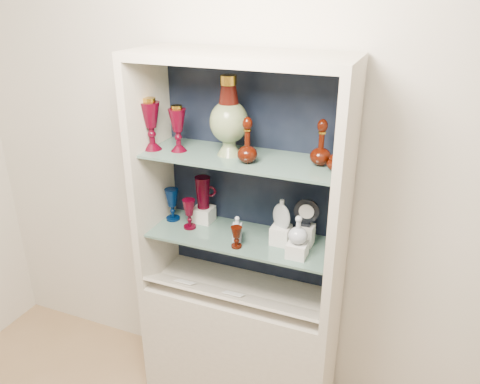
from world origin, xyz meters
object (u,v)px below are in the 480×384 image
at_px(pedestal_lamp_left, 151,124).
at_px(flat_flask, 282,213).
at_px(ruby_decanter_a, 247,138).
at_px(pedestal_lamp_right, 178,128).
at_px(lidded_bowl, 336,161).
at_px(cameo_medallion, 307,212).
at_px(clear_square_bottle, 237,228).
at_px(ruby_decanter_b, 321,141).
at_px(enamel_urn, 229,116).
at_px(ruby_goblet_tall, 189,214).
at_px(ruby_goblet_small, 236,237).
at_px(clear_round_decanter, 298,230).
at_px(ruby_pitcher, 203,192).
at_px(cobalt_goblet, 172,204).

xyz_separation_m(pedestal_lamp_left, flat_flask, (0.64, 0.07, -0.38)).
bearing_deg(pedestal_lamp_left, ruby_decanter_a, -0.66).
bearing_deg(pedestal_lamp_right, lidded_bowl, 0.89).
bearing_deg(cameo_medallion, clear_square_bottle, -170.09).
bearing_deg(ruby_decanter_b, enamel_urn, -177.64).
bearing_deg(cameo_medallion, pedestal_lamp_left, -177.64).
xyz_separation_m(ruby_decanter_b, ruby_goblet_tall, (-0.64, -0.04, -0.45)).
bearing_deg(clear_square_bottle, ruby_goblet_small, -70.52).
height_order(ruby_goblet_small, cameo_medallion, cameo_medallion).
bearing_deg(clear_square_bottle, enamel_urn, 139.64).
xyz_separation_m(ruby_decanter_b, clear_round_decanter, (-0.05, -0.11, -0.39)).
distance_m(ruby_goblet_tall, ruby_pitcher, 0.13).
height_order(ruby_goblet_small, flat_flask, flat_flask).
bearing_deg(ruby_decanter_a, clear_round_decanter, -3.52).
distance_m(pedestal_lamp_left, clear_square_bottle, 0.65).
bearing_deg(clear_round_decanter, pedestal_lamp_right, 175.53).
bearing_deg(ruby_decanter_b, clear_square_bottle, -169.40).
bearing_deg(ruby_pitcher, cobalt_goblet, -179.29).
height_order(lidded_bowl, ruby_pitcher, lidded_bowl).
height_order(cobalt_goblet, cameo_medallion, cameo_medallion).
bearing_deg(clear_round_decanter, ruby_goblet_tall, 173.60).
bearing_deg(cobalt_goblet, ruby_goblet_small, -18.63).
height_order(cobalt_goblet, flat_flask, flat_flask).
relative_size(enamel_urn, ruby_decanter_a, 1.57).
relative_size(ruby_decanter_b, cameo_medallion, 1.56).
distance_m(pedestal_lamp_right, cameo_medallion, 0.72).
distance_m(ruby_decanter_b, lidded_bowl, 0.11).
distance_m(lidded_bowl, clear_square_bottle, 0.60).
relative_size(ruby_goblet_tall, ruby_pitcher, 0.93).
distance_m(lidded_bowl, cameo_medallion, 0.33).
xyz_separation_m(ruby_goblet_small, flat_flask, (0.18, 0.12, 0.11)).
height_order(ruby_goblet_tall, flat_flask, flat_flask).
xyz_separation_m(lidded_bowl, clear_square_bottle, (-0.45, -0.02, -0.40)).
relative_size(ruby_decanter_a, clear_round_decanter, 1.77).
bearing_deg(cameo_medallion, flat_flask, -167.90).
relative_size(pedestal_lamp_right, lidded_bowl, 2.43).
xyz_separation_m(enamel_urn, lidded_bowl, (0.51, -0.03, -0.14)).
relative_size(lidded_bowl, cameo_medallion, 0.64).
xyz_separation_m(pedestal_lamp_right, ruby_goblet_tall, (0.03, 0.02, -0.45)).
bearing_deg(pedestal_lamp_right, ruby_goblet_tall, 30.62).
xyz_separation_m(ruby_decanter_b, ruby_goblet_small, (-0.34, -0.13, -0.48)).
relative_size(pedestal_lamp_left, ruby_pitcher, 1.47).
relative_size(ruby_decanter_a, ruby_goblet_small, 2.17).
bearing_deg(pedestal_lamp_right, ruby_decanter_b, 4.95).
xyz_separation_m(lidded_bowl, clear_round_decanter, (-0.13, -0.06, -0.33)).
bearing_deg(ruby_goblet_small, ruby_goblet_tall, 162.80).
height_order(pedestal_lamp_right, clear_round_decanter, pedestal_lamp_right).
bearing_deg(ruby_decanter_b, cobalt_goblet, 179.19).
xyz_separation_m(ruby_goblet_tall, flat_flask, (0.48, 0.02, 0.08)).
xyz_separation_m(pedestal_lamp_left, clear_square_bottle, (0.43, 0.02, -0.48)).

